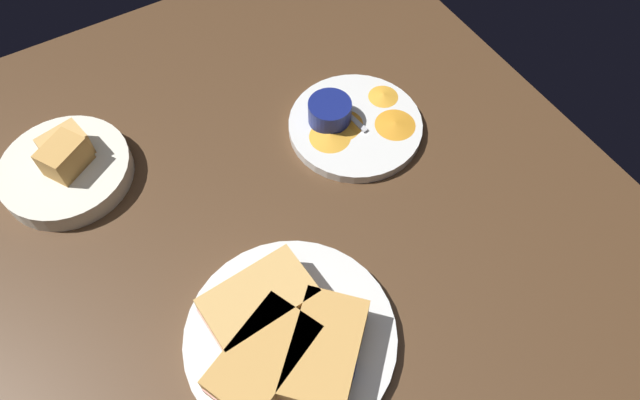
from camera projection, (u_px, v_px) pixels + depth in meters
The scene contains 12 objects.
ground_plane at pixel (243, 261), 78.14cm from camera, with size 110.00×110.00×3.00cm, color #4C331E.
plate_sandwich_main at pixel (292, 336), 70.02cm from camera, with size 26.06×26.06×1.60cm, color silver.
sandwich_half_near at pixel (259, 303), 68.94cm from camera, with size 13.73×8.52×4.80cm.
sandwich_half_far at pixel (264, 360), 65.19cm from camera, with size 14.97×12.26×4.80cm.
sandwich_half_extra at pixel (325, 352), 65.71cm from camera, with size 14.62×14.52×4.80cm.
ramekin_dark_sauce at pixel (326, 363), 65.10cm from camera, with size 6.94×6.94×4.36cm.
spoon_by_dark_ramekin at pixel (287, 343), 68.37cm from camera, with size 5.73×9.49×0.80cm.
plate_chips_companion at pixel (355, 126), 88.11cm from camera, with size 20.57×20.57×1.60cm, color silver.
ramekin_light_gravy at pixel (330, 111), 86.17cm from camera, with size 6.60×6.60×3.55cm.
spoon_by_gravy_ramekin at pixel (337, 104), 89.04cm from camera, with size 2.89×9.96×0.80cm.
plantain_chip_scatter at pixel (355, 123), 87.00cm from camera, with size 18.56×13.32×0.60cm.
bread_basket_rear at pixel (66, 168), 82.16cm from camera, with size 18.61×18.61×7.38cm.
Camera 1 is at (-9.02, -35.68, 68.72)cm, focal length 32.08 mm.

